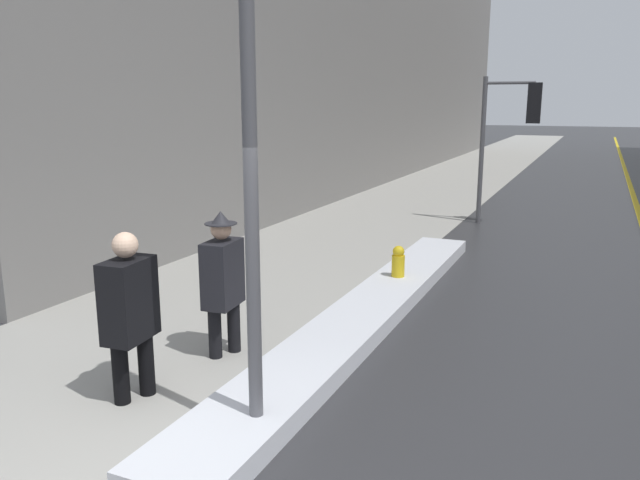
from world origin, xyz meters
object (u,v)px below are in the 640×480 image
Objects in this scene: pedestrian_trailing at (130,309)px; pedestrian_in_glasses at (223,278)px; traffic_light_near at (515,119)px; fire_hydrant at (398,268)px; lamp_post at (249,118)px.

pedestrian_trailing is 1.00× the size of pedestrian_in_glasses.
fire_hydrant is (-0.84, -6.15, -2.12)m from traffic_light_near.
pedestrian_trailing is (-1.44, 0.13, -1.79)m from lamp_post.
lamp_post is 1.31× the size of traffic_light_near.
pedestrian_in_glasses is (-1.90, -9.42, -1.55)m from traffic_light_near.
lamp_post is at bearing 79.34° from pedestrian_trailing.
traffic_light_near is 2.04× the size of pedestrian_in_glasses.
fire_hydrant is at bearing -99.71° from traffic_light_near.
traffic_light_near is 9.74m from pedestrian_in_glasses.
lamp_post reaches higher than pedestrian_trailing.
lamp_post is 10.87m from traffic_light_near.
fire_hydrant is (1.27, 4.56, -0.58)m from pedestrian_trailing.
lamp_post is 2.68× the size of pedestrian_in_glasses.
lamp_post is at bearing 35.42° from pedestrian_in_glasses.
fire_hydrant is at bearing 156.80° from pedestrian_in_glasses.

